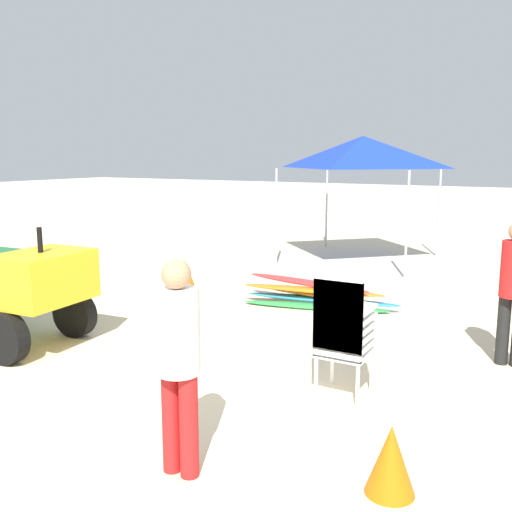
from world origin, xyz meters
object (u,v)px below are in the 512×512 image
(stacked_plastic_chairs, at_px, (342,325))
(surfboard_pile, at_px, (313,294))
(traffic_cone_far, at_px, (391,460))
(lifeguard_near_center, at_px, (178,354))
(popup_canopy, at_px, (363,152))
(traffic_cone_near, at_px, (185,274))

(stacked_plastic_chairs, distance_m, surfboard_pile, 3.46)
(traffic_cone_far, bearing_deg, lifeguard_near_center, -160.56)
(lifeguard_near_center, xyz_separation_m, traffic_cone_far, (1.43, 0.51, -0.68))
(stacked_plastic_chairs, bearing_deg, surfboard_pile, 118.13)
(surfboard_pile, xyz_separation_m, traffic_cone_far, (2.49, -4.33, 0.06))
(stacked_plastic_chairs, xyz_separation_m, popup_canopy, (-2.32, 7.22, 1.65))
(popup_canopy, bearing_deg, traffic_cone_near, -112.77)
(stacked_plastic_chairs, distance_m, popup_canopy, 7.76)
(surfboard_pile, height_order, traffic_cone_near, traffic_cone_near)
(surfboard_pile, distance_m, traffic_cone_near, 2.47)
(surfboard_pile, relative_size, lifeguard_near_center, 1.60)
(surfboard_pile, xyz_separation_m, traffic_cone_near, (-2.47, 0.02, 0.06))
(lifeguard_near_center, bearing_deg, stacked_plastic_chairs, 72.98)
(surfboard_pile, relative_size, popup_canopy, 0.91)
(surfboard_pile, height_order, traffic_cone_far, traffic_cone_far)
(surfboard_pile, distance_m, popup_canopy, 4.79)
(popup_canopy, distance_m, traffic_cone_near, 5.01)
(lifeguard_near_center, bearing_deg, traffic_cone_near, 125.96)
(stacked_plastic_chairs, xyz_separation_m, lifeguard_near_center, (-0.56, -1.82, 0.18))
(popup_canopy, bearing_deg, surfboard_pile, -80.36)
(surfboard_pile, height_order, popup_canopy, popup_canopy)
(surfboard_pile, bearing_deg, popup_canopy, 99.64)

